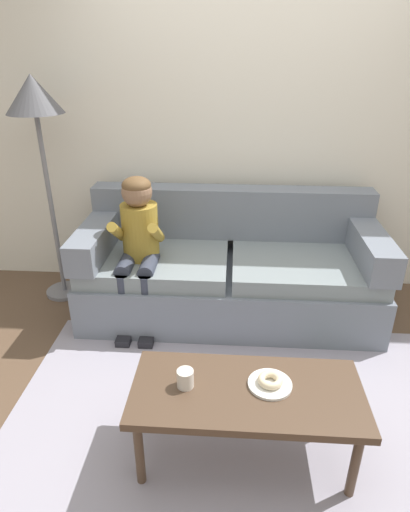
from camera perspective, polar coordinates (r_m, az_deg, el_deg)
name	(u,v)px	position (r m, az deg, el deg)	size (l,w,h in m)	color
ground	(243,382)	(2.82, 4.96, -16.22)	(10.00, 10.00, 0.00)	brown
wall_back	(248,116)	(3.53, 5.64, 17.83)	(8.00, 0.10, 2.80)	silver
area_rug	(243,412)	(2.64, 5.01, -19.76)	(2.64, 1.65, 0.01)	#9993A3
couch	(230,271)	(3.33, 3.25, -2.04)	(2.18, 0.90, 0.90)	slate
coffee_table	(246,397)	(2.17, 5.46, -17.97)	(1.10, 0.50, 0.44)	#4C3828
person_child	(138,239)	(3.07, -8.76, 2.18)	(0.34, 0.58, 1.10)	olive
plate	(270,384)	(2.17, 8.52, -16.32)	(0.21, 0.21, 0.01)	white
donut	(270,380)	(2.15, 8.57, -15.82)	(0.12, 0.12, 0.04)	beige
mug	(185,378)	(2.12, -2.60, -15.78)	(0.08, 0.08, 0.09)	silver
toy_controller	(335,377)	(2.93, 16.70, -14.96)	(0.23, 0.09, 0.05)	#339E56
floor_lamp	(36,113)	(3.42, -21.33, 17.13)	(0.40, 0.40, 1.72)	slate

